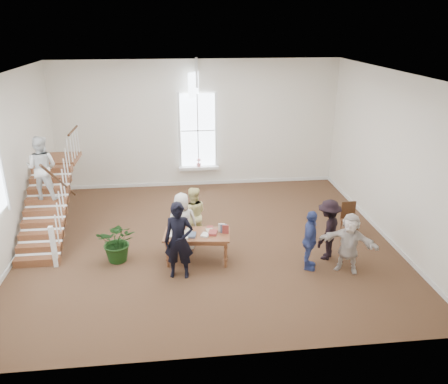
{
  "coord_description": "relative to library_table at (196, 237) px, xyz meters",
  "views": [
    {
      "loc": [
        -0.74,
        -10.77,
        5.73
      ],
      "look_at": [
        0.49,
        0.4,
        1.27
      ],
      "focal_mm": 35.0,
      "sensor_mm": 36.0,
      "label": 1
    }
  ],
  "objects": [
    {
      "name": "police_officer",
      "position": [
        -0.43,
        -0.65,
        0.26
      ],
      "size": [
        0.74,
        0.54,
        1.88
      ],
      "primitive_type": "imported",
      "rotation": [
        0.0,
        0.0,
        -0.14
      ],
      "color": "black",
      "rests_on": "ground"
    },
    {
      "name": "woman_cluster_b",
      "position": [
        3.32,
        -0.2,
        0.11
      ],
      "size": [
        1.1,
        1.17,
        1.59
      ],
      "primitive_type": "imported",
      "rotation": [
        0.0,
        0.0,
        4.04
      ],
      "color": "black",
      "rests_on": "ground"
    },
    {
      "name": "woman_cluster_a",
      "position": [
        2.72,
        -0.65,
        0.08
      ],
      "size": [
        0.66,
        0.97,
        1.53
      ],
      "primitive_type": "imported",
      "rotation": [
        0.0,
        0.0,
        1.22
      ],
      "color": "#394788",
      "rests_on": "ground"
    },
    {
      "name": "floor_plant",
      "position": [
        -1.95,
        0.24,
        -0.14
      ],
      "size": [
        1.06,
        0.95,
        1.08
      ],
      "primitive_type": "imported",
      "rotation": [
        0.0,
        0.0,
        -0.11
      ],
      "color": "#153511",
      "rests_on": "ground"
    },
    {
      "name": "staircase",
      "position": [
        -3.98,
        1.81,
        0.93
      ],
      "size": [
        1.1,
        4.1,
        2.92
      ],
      "color": "brown",
      "rests_on": "ground"
    },
    {
      "name": "woman_cluster_c",
      "position": [
        3.62,
        -0.85,
        0.07
      ],
      "size": [
        1.43,
        1.07,
        1.51
      ],
      "primitive_type": "imported",
      "rotation": [
        0.0,
        0.0,
        5.77
      ],
      "color": "silver",
      "rests_on": "ground"
    },
    {
      "name": "ground",
      "position": [
        0.37,
        1.06,
        -0.68
      ],
      "size": [
        10.0,
        10.0,
        0.0
      ],
      "primitive_type": "plane",
      "color": "#49341C",
      "rests_on": "ground"
    },
    {
      "name": "person_yellow",
      "position": [
        -0.03,
        1.1,
        0.1
      ],
      "size": [
        0.78,
        0.61,
        1.58
      ],
      "primitive_type": "imported",
      "rotation": [
        0.0,
        0.0,
        3.16
      ],
      "color": "#F2E797",
      "rests_on": "ground"
    },
    {
      "name": "side_chair",
      "position": [
        4.36,
        1.01,
        -0.15
      ],
      "size": [
        0.43,
        0.43,
        0.97
      ],
      "rotation": [
        0.0,
        0.0,
        0.03
      ],
      "color": "#331F0E",
      "rests_on": "ground"
    },
    {
      "name": "library_table",
      "position": [
        0.0,
        0.0,
        0.0
      ],
      "size": [
        1.72,
        1.01,
        0.83
      ],
      "rotation": [
        0.0,
        0.0,
        -0.12
      ],
      "color": "brown",
      "rests_on": "ground"
    },
    {
      "name": "room_shell",
      "position": [
        0.37,
        5.45,
        -0.28
      ],
      "size": [
        10.49,
        10.0,
        10.0
      ],
      "color": "white",
      "rests_on": "ground"
    },
    {
      "name": "elderly_woman",
      "position": [
        -0.33,
        0.6,
        0.12
      ],
      "size": [
        0.82,
        0.57,
        1.61
      ],
      "primitive_type": "imported",
      "rotation": [
        0.0,
        0.0,
        3.22
      ],
      "color": "silver",
      "rests_on": "ground"
    }
  ]
}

